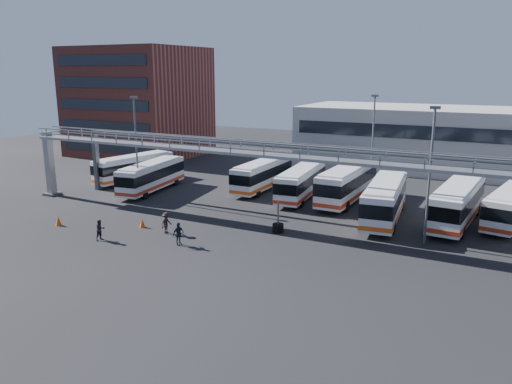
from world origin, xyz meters
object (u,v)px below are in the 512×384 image
at_px(pedestrian_d, 178,234).
at_px(tire_stack, 278,227).
at_px(light_pole_mid, 430,169).
at_px(pedestrian_b, 100,230).
at_px(cone_right, 142,223).
at_px(light_pole_left, 136,142).
at_px(bus_5, 347,182).
at_px(cone_left, 58,221).
at_px(pedestrian_c, 166,223).
at_px(bus_3, 262,174).
at_px(light_pole_back, 373,138).
at_px(bus_4, 301,182).
at_px(bus_6, 385,199).
at_px(bus_0, 134,167).
at_px(bus_7, 457,202).
at_px(bus_1, 152,175).
at_px(bus_8, 511,205).

relative_size(pedestrian_d, tire_stack, 0.68).
height_order(light_pole_mid, tire_stack, light_pole_mid).
relative_size(pedestrian_b, cone_right, 2.13).
bearing_deg(light_pole_left, light_pole_mid, -2.05).
relative_size(light_pole_left, pedestrian_b, 6.34).
relative_size(bus_5, cone_right, 15.29).
bearing_deg(pedestrian_d, cone_left, 107.39).
bearing_deg(pedestrian_c, tire_stack, -58.44).
bearing_deg(light_pole_left, pedestrian_d, -39.19).
bearing_deg(pedestrian_c, cone_right, 85.46).
distance_m(bus_3, cone_left, 21.54).
height_order(light_pole_back, bus_4, light_pole_back).
xyz_separation_m(light_pole_mid, light_pole_back, (-8.00, 15.00, 0.00)).
height_order(light_pole_back, bus_6, light_pole_back).
relative_size(bus_6, pedestrian_b, 7.13).
xyz_separation_m(bus_0, bus_6, (29.59, -2.40, 0.19)).
height_order(light_pole_back, tire_stack, light_pole_back).
distance_m(bus_4, bus_5, 4.60).
xyz_separation_m(bus_5, pedestrian_d, (-7.32, -18.01, -1.06)).
distance_m(light_pole_left, bus_3, 13.69).
relative_size(bus_7, tire_stack, 4.53).
bearing_deg(bus_6, cone_left, -155.83).
relative_size(bus_6, tire_stack, 4.51).
distance_m(light_pole_back, bus_1, 23.81).
height_order(pedestrian_b, cone_right, pedestrian_b).
bearing_deg(pedestrian_b, pedestrian_d, -62.20).
height_order(pedestrian_b, pedestrian_d, pedestrian_d).
bearing_deg(bus_5, pedestrian_c, -120.05).
relative_size(light_pole_mid, pedestrian_d, 5.85).
bearing_deg(bus_1, light_pole_left, -83.50).
xyz_separation_m(bus_5, bus_6, (4.79, -4.76, -0.04)).
height_order(bus_5, tire_stack, bus_5).
relative_size(pedestrian_b, tire_stack, 0.63).
relative_size(bus_0, bus_8, 1.00).
bearing_deg(light_pole_left, tire_stack, -11.56).
xyz_separation_m(bus_5, tire_stack, (-1.99, -11.91, -1.51)).
height_order(light_pole_left, pedestrian_b, light_pole_left).
distance_m(light_pole_back, bus_8, 15.70).
distance_m(pedestrian_b, cone_left, 5.95).
bearing_deg(pedestrian_b, bus_1, 35.62).
distance_m(light_pole_mid, pedestrian_c, 20.47).
xyz_separation_m(bus_8, pedestrian_b, (-27.76, -18.60, -0.91)).
distance_m(bus_1, bus_8, 34.61).
xyz_separation_m(pedestrian_b, cone_left, (-5.83, 1.15, -0.41)).
bearing_deg(bus_8, pedestrian_c, -137.40).
distance_m(bus_4, bus_6, 10.05).
bearing_deg(bus_4, light_pole_back, 44.93).
xyz_separation_m(bus_4, pedestrian_c, (-5.29, -15.25, -0.87)).
height_order(bus_8, pedestrian_c, bus_8).
xyz_separation_m(bus_5, pedestrian_c, (-9.79, -16.19, -1.07)).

